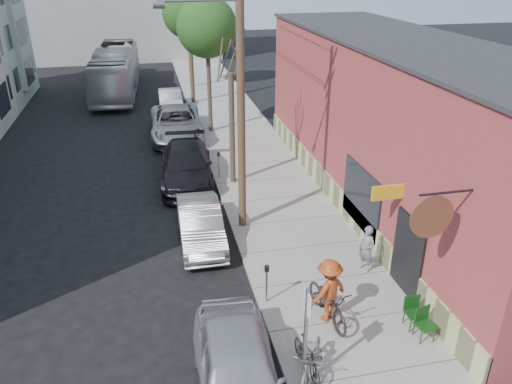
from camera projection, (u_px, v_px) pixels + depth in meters
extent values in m
plane|color=black|center=(188.00, 301.00, 14.96)|extent=(120.00, 120.00, 0.00)
cube|color=gray|center=(251.00, 158.00, 25.47)|extent=(4.50, 58.00, 0.15)
cube|color=#973838|center=(399.00, 127.00, 19.73)|extent=(5.00, 20.00, 6.50)
cube|color=#2B2B2D|center=(410.00, 41.00, 18.32)|extent=(5.20, 20.20, 0.12)
cube|color=#C1BE79|center=(335.00, 195.00, 20.40)|extent=(0.10, 20.00, 1.10)
cube|color=black|center=(408.00, 257.00, 14.77)|extent=(0.10, 1.60, 2.60)
cube|color=black|center=(361.00, 198.00, 17.74)|extent=(0.08, 3.00, 2.20)
cylinder|color=brown|center=(432.00, 217.00, 11.54)|extent=(1.10, 0.06, 1.10)
cube|color=gold|center=(388.00, 192.00, 14.62)|extent=(1.00, 0.08, 0.45)
cube|color=#9EB297|center=(14.00, 35.00, 34.21)|extent=(1.10, 3.20, 7.00)
cube|color=slate|center=(305.00, 339.00, 11.23)|extent=(0.07, 0.07, 2.80)
cube|color=silver|center=(307.00, 304.00, 10.81)|extent=(0.02, 0.45, 0.60)
cylinder|color=slate|center=(267.00, 286.00, 14.49)|extent=(0.06, 0.06, 1.10)
cylinder|color=black|center=(267.00, 269.00, 14.23)|extent=(0.14, 0.14, 0.18)
cylinder|color=slate|center=(219.00, 166.00, 22.75)|extent=(0.06, 0.06, 1.10)
cylinder|color=black|center=(219.00, 154.00, 22.49)|extent=(0.14, 0.14, 0.18)
cylinder|color=#503A28|center=(241.00, 95.00, 16.82)|extent=(0.28, 0.28, 10.00)
cylinder|color=slate|center=(159.00, 5.00, 15.10)|extent=(0.35, 0.24, 0.24)
cylinder|color=#503A28|center=(189.00, 28.00, 32.81)|extent=(0.28, 0.28, 10.00)
cylinder|color=#44392C|center=(232.00, 130.00, 21.56)|extent=(0.24, 0.24, 4.89)
cylinder|color=#44392C|center=(209.00, 84.00, 28.06)|extent=(0.24, 0.24, 5.46)
sphere|color=#27531C|center=(207.00, 27.00, 26.75)|extent=(3.28, 3.28, 3.28)
cylinder|color=#44392C|center=(190.00, 53.00, 38.12)|extent=(0.24, 0.24, 5.14)
sphere|color=#27531C|center=(188.00, 13.00, 36.89)|extent=(3.78, 3.78, 3.78)
imported|color=gray|center=(367.00, 249.00, 15.87)|extent=(0.58, 0.68, 1.59)
imported|color=#9D3B16|center=(329.00, 290.00, 13.64)|extent=(1.40, 1.13, 1.89)
imported|color=black|center=(328.00, 302.00, 13.80)|extent=(1.04, 2.20, 1.11)
imported|color=black|center=(307.00, 356.00, 12.06)|extent=(0.60, 1.56, 0.92)
imported|color=slate|center=(311.00, 361.00, 11.88)|extent=(1.54, 1.94, 0.98)
imported|color=#B8B9C0|center=(238.00, 373.00, 11.28)|extent=(2.17, 4.90, 1.64)
imported|color=#989CA0|center=(201.00, 224.00, 17.83)|extent=(1.55, 4.29, 1.41)
imported|color=black|center=(187.00, 165.00, 22.57)|extent=(2.65, 5.71, 1.62)
imported|color=gray|center=(176.00, 123.00, 28.16)|extent=(2.97, 6.19, 1.70)
imported|color=#9E9FA6|center=(170.00, 101.00, 33.22)|extent=(1.48, 4.19, 1.38)
imported|color=silver|center=(116.00, 71.00, 37.08)|extent=(3.36, 12.15, 3.35)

